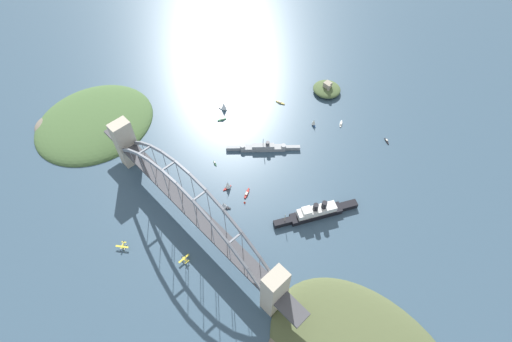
{
  "coord_description": "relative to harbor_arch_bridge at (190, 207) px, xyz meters",
  "views": [
    {
      "loc": [
        172.84,
        -85.16,
        324.19
      ],
      "look_at": [
        0.0,
        80.48,
        8.0
      ],
      "focal_mm": 27.53,
      "sensor_mm": 36.0,
      "label": 1
    }
  ],
  "objects": [
    {
      "name": "naval_cruiser",
      "position": [
        -19.9,
        110.97,
        -26.39
      ],
      "size": [
        56.99,
        60.97,
        17.28
      ],
      "color": "gray",
      "rests_on": "ground"
    },
    {
      "name": "ground_plane",
      "position": [
        0.0,
        -0.0,
        -29.5
      ],
      "size": [
        1400.0,
        1400.0,
        0.0
      ],
      "primitive_type": "plane",
      "color": "#385166"
    },
    {
      "name": "small_boat_3",
      "position": [
        9.84,
        58.34,
        -28.73
      ],
      "size": [
        7.18,
        11.58,
        2.09
      ],
      "color": "#B2231E",
      "rests_on": "ground"
    },
    {
      "name": "seaplane_taxiing_near_bridge",
      "position": [
        -24.88,
        -61.96,
        -27.5
      ],
      "size": [
        10.34,
        9.88,
        4.79
      ],
      "color": "#B7B7B2",
      "rests_on": "ground"
    },
    {
      "name": "small_boat_8",
      "position": [
        14.34,
        200.88,
        -28.78
      ],
      "size": [
        6.79,
        9.91,
        2.05
      ],
      "color": "silver",
      "rests_on": "ground"
    },
    {
      "name": "small_boat_1",
      "position": [
        -84.69,
        107.34,
        -28.69
      ],
      "size": [
        5.02,
        9.76,
        2.22
      ],
      "color": "#2D6B3D",
      "rests_on": "ground"
    },
    {
      "name": "headland_west_shore",
      "position": [
        -183.13,
        -2.63,
        -29.5
      ],
      "size": [
        123.78,
        134.43,
        21.2
      ],
      "color": "#476638",
      "rests_on": "ground"
    },
    {
      "name": "fort_island_mid_harbor",
      "position": [
        -32.81,
        231.28,
        -25.05
      ],
      "size": [
        33.61,
        32.89,
        15.01
      ],
      "color": "#4C6038",
      "rests_on": "ground"
    },
    {
      "name": "seaplane_second_in_formation",
      "position": [
        23.91,
        -29.57,
        -27.43
      ],
      "size": [
        7.74,
        11.37,
        4.89
      ],
      "color": "#B7B7B2",
      "rests_on": "ground"
    },
    {
      "name": "small_boat_5",
      "position": [
        -58.16,
        176.09,
        -28.72
      ],
      "size": [
        11.24,
        4.54,
        2.1
      ],
      "color": "gold",
      "rests_on": "ground"
    },
    {
      "name": "channel_marker_buoy",
      "position": [
        16.14,
        49.7,
        -28.39
      ],
      "size": [
        2.2,
        2.2,
        2.75
      ],
      "color": "red",
      "rests_on": "ground"
    },
    {
      "name": "small_boat_6",
      "position": [
        65.52,
        216.64,
        -28.65
      ],
      "size": [
        8.48,
        5.49,
        2.39
      ],
      "color": "black",
      "rests_on": "ground"
    },
    {
      "name": "small_boat_7",
      "position": [
        -96.1,
        120.35,
        -24.15
      ],
      "size": [
        10.51,
        7.73,
        11.43
      ],
      "color": "silver",
      "rests_on": "ground"
    },
    {
      "name": "small_boat_2",
      "position": [
        -6.84,
        177.36,
        -25.27
      ],
      "size": [
        7.33,
        5.22,
        8.97
      ],
      "color": "#234C8C",
      "rests_on": "ground"
    },
    {
      "name": "small_boat_9",
      "position": [
        6.3,
        31.68,
        -25.11
      ],
      "size": [
        9.78,
        7.92,
        9.46
      ],
      "color": "black",
      "rests_on": "ground"
    },
    {
      "name": "ocean_liner",
      "position": [
        73.58,
        89.23,
        -23.85
      ],
      "size": [
        44.47,
        77.55,
        19.65
      ],
      "color": "black",
      "rests_on": "ground"
    },
    {
      "name": "harbor_arch_bridge",
      "position": [
        0.0,
        0.0,
        0.0
      ],
      "size": [
        270.22,
        18.89,
        72.36
      ],
      "color": "#BCB29E",
      "rests_on": "ground"
    },
    {
      "name": "small_boat_0",
      "position": [
        -41.48,
        60.21,
        -28.71
      ],
      "size": [
        6.92,
        3.14,
        2.27
      ],
      "color": "#2D6B3D",
      "rests_on": "ground"
    },
    {
      "name": "small_boat_4",
      "position": [
        -8.61,
        49.73,
        -24.52
      ],
      "size": [
        5.55,
        9.54,
        10.67
      ],
      "color": "#B2231E",
      "rests_on": "ground"
    }
  ]
}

